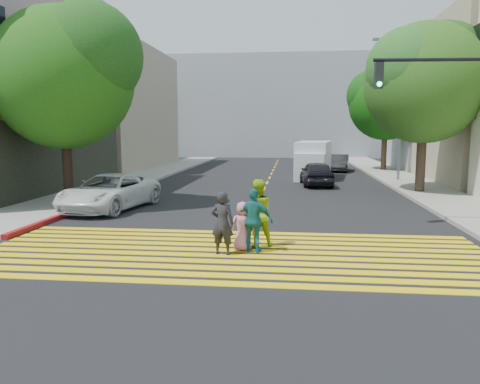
% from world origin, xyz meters
% --- Properties ---
extents(ground, '(120.00, 120.00, 0.00)m').
position_xyz_m(ground, '(0.00, 0.00, 0.00)').
color(ground, black).
extents(sidewalk_left, '(3.00, 40.00, 0.15)m').
position_xyz_m(sidewalk_left, '(-8.50, 22.00, 0.07)').
color(sidewalk_left, gray).
rests_on(sidewalk_left, ground).
extents(sidewalk_right, '(3.00, 60.00, 0.15)m').
position_xyz_m(sidewalk_right, '(8.50, 15.00, 0.07)').
color(sidewalk_right, gray).
rests_on(sidewalk_right, ground).
extents(curb_red, '(0.20, 8.00, 0.16)m').
position_xyz_m(curb_red, '(-6.90, 6.00, 0.08)').
color(curb_red, maroon).
rests_on(curb_red, ground).
extents(crosswalk, '(13.40, 5.30, 0.01)m').
position_xyz_m(crosswalk, '(0.00, 1.28, 0.01)').
color(crosswalk, yellow).
rests_on(crosswalk, ground).
extents(lane_line, '(0.12, 34.40, 0.01)m').
position_xyz_m(lane_line, '(0.00, 22.50, 0.01)').
color(lane_line, yellow).
rests_on(lane_line, ground).
extents(building_left_tan, '(12.00, 16.00, 10.00)m').
position_xyz_m(building_left_tan, '(-16.00, 28.00, 5.00)').
color(building_left_tan, tan).
rests_on(building_left_tan, ground).
extents(building_right_grey, '(10.00, 10.00, 10.00)m').
position_xyz_m(building_right_grey, '(15.00, 30.00, 5.00)').
color(building_right_grey, gray).
rests_on(building_right_grey, ground).
extents(backdrop_block, '(30.00, 8.00, 12.00)m').
position_xyz_m(backdrop_block, '(0.00, 48.00, 6.00)').
color(backdrop_block, gray).
rests_on(backdrop_block, ground).
extents(tree_left, '(7.57, 7.30, 8.36)m').
position_xyz_m(tree_left, '(-7.79, 8.08, 5.64)').
color(tree_left, black).
rests_on(tree_left, ground).
extents(tree_right_near, '(7.61, 7.54, 8.61)m').
position_xyz_m(tree_right_near, '(8.02, 13.81, 5.82)').
color(tree_right_near, black).
rests_on(tree_right_near, ground).
extents(tree_right_far, '(7.20, 6.88, 8.27)m').
position_xyz_m(tree_right_far, '(8.71, 27.00, 5.58)').
color(tree_right_far, '#452F1A').
rests_on(tree_right_far, ground).
extents(pedestrian_man, '(0.66, 0.48, 1.67)m').
position_xyz_m(pedestrian_man, '(-0.24, 1.11, 0.83)').
color(pedestrian_man, '#232228').
rests_on(pedestrian_man, ground).
extents(pedestrian_woman, '(1.11, 1.00, 1.88)m').
position_xyz_m(pedestrian_woman, '(0.58, 2.08, 0.94)').
color(pedestrian_woman, '#9FC719').
rests_on(pedestrian_woman, ground).
extents(pedestrian_child, '(0.71, 0.52, 1.33)m').
position_xyz_m(pedestrian_child, '(0.23, 1.57, 0.67)').
color(pedestrian_child, pink).
rests_on(pedestrian_child, ground).
extents(pedestrian_extra, '(1.06, 0.59, 1.71)m').
position_xyz_m(pedestrian_extra, '(0.55, 1.45, 0.85)').
color(pedestrian_extra, '#1C6D6D').
rests_on(pedestrian_extra, ground).
extents(white_sedan, '(3.21, 5.49, 1.44)m').
position_xyz_m(white_sedan, '(-5.85, 7.54, 0.72)').
color(white_sedan, white).
rests_on(white_sedan, ground).
extents(dark_car_near, '(1.98, 4.32, 1.44)m').
position_xyz_m(dark_car_near, '(2.94, 16.83, 0.72)').
color(dark_car_near, black).
rests_on(dark_car_near, ground).
extents(silver_car, '(1.85, 4.27, 1.22)m').
position_xyz_m(silver_car, '(3.34, 31.08, 0.61)').
color(silver_car, '#9CA0B5').
rests_on(silver_car, ground).
extents(dark_car_parked, '(1.91, 4.12, 1.31)m').
position_xyz_m(dark_car_parked, '(5.19, 26.66, 0.65)').
color(dark_car_parked, black).
rests_on(dark_car_parked, ground).
extents(white_van, '(2.69, 5.44, 2.46)m').
position_xyz_m(white_van, '(2.90, 20.72, 1.17)').
color(white_van, silver).
rests_on(white_van, ground).
extents(traffic_signal, '(3.95, 0.53, 5.79)m').
position_xyz_m(traffic_signal, '(6.80, 5.08, 3.75)').
color(traffic_signal, '#363538').
rests_on(traffic_signal, ground).
extents(street_lamp, '(2.00, 0.52, 8.84)m').
position_xyz_m(street_lamp, '(7.92, 19.28, 5.08)').
color(street_lamp, gray).
rests_on(street_lamp, ground).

